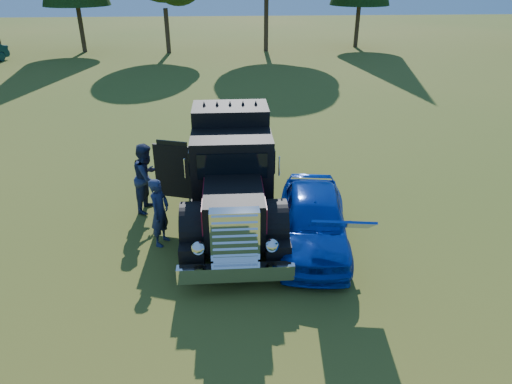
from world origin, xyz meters
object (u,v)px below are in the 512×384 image
(diamond_t_truck, at_px, (232,177))
(hotrod_coupe, at_px, (313,219))
(spectator_far, at_px, (147,177))
(spectator_near, at_px, (160,212))

(diamond_t_truck, relative_size, hotrod_coupe, 1.60)
(hotrod_coupe, relative_size, spectator_far, 2.22)
(spectator_near, height_order, spectator_far, spectator_far)
(diamond_t_truck, xyz_separation_m, spectator_far, (-2.40, 0.71, -0.27))
(diamond_t_truck, relative_size, spectator_far, 3.56)
(diamond_t_truck, bearing_deg, spectator_near, -147.14)
(spectator_far, bearing_deg, hotrod_coupe, -101.43)
(diamond_t_truck, bearing_deg, hotrod_coupe, -36.48)
(hotrod_coupe, bearing_deg, spectator_far, 153.53)
(hotrod_coupe, xyz_separation_m, spectator_far, (-4.40, 2.19, 0.28))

